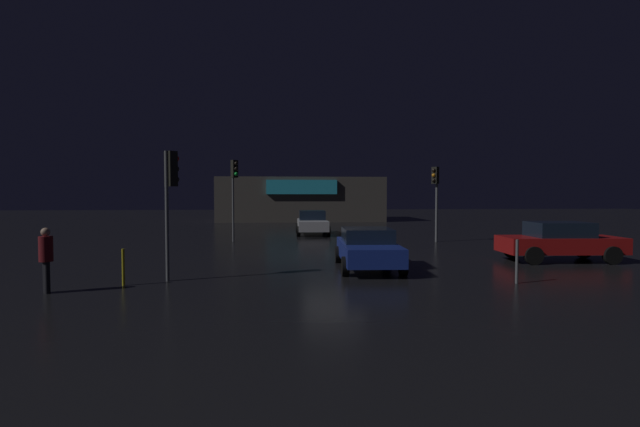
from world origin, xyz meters
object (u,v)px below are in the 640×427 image
(traffic_signal_opposite, at_px, (436,188))
(pedestrian, at_px, (46,255))
(car_far, at_px, (312,223))
(car_crossing, at_px, (560,241))
(store_building, at_px, (300,199))
(traffic_signal_cross_left, at_px, (171,182))
(traffic_signal_main, at_px, (234,180))
(car_near, at_px, (368,248))

(traffic_signal_opposite, distance_m, pedestrian, 18.83)
(traffic_signal_opposite, distance_m, car_far, 8.57)
(car_crossing, bearing_deg, store_building, 106.30)
(traffic_signal_cross_left, distance_m, car_crossing, 14.38)
(car_crossing, bearing_deg, traffic_signal_main, 147.17)
(traffic_signal_opposite, relative_size, car_near, 0.89)
(traffic_signal_main, relative_size, pedestrian, 2.59)
(car_far, xyz_separation_m, car_crossing, (8.68, -12.93, 0.02))
(car_near, bearing_deg, car_crossing, 8.27)
(pedestrian, bearing_deg, car_far, 65.11)
(car_far, relative_size, car_crossing, 1.00)
(pedestrian, bearing_deg, car_near, 20.29)
(traffic_signal_main, xyz_separation_m, pedestrian, (-3.56, -12.98, -2.35))
(car_near, bearing_deg, car_far, 94.07)
(car_far, relative_size, pedestrian, 2.64)
(traffic_signal_main, distance_m, car_near, 11.39)
(traffic_signal_main, relative_size, car_near, 0.97)
(pedestrian, bearing_deg, traffic_signal_cross_left, 29.04)
(traffic_signal_opposite, height_order, car_near, traffic_signal_opposite)
(traffic_signal_main, height_order, car_near, traffic_signal_main)
(traffic_signal_opposite, relative_size, pedestrian, 2.37)
(traffic_signal_cross_left, relative_size, pedestrian, 2.25)
(traffic_signal_main, height_order, car_far, traffic_signal_main)
(car_near, bearing_deg, traffic_signal_opposite, 58.50)
(store_building, distance_m, car_near, 31.22)
(traffic_signal_opposite, xyz_separation_m, car_crossing, (2.37, -7.54, -2.16))
(traffic_signal_opposite, height_order, car_crossing, traffic_signal_opposite)
(traffic_signal_main, height_order, pedestrian, traffic_signal_main)
(traffic_signal_main, height_order, car_crossing, traffic_signal_main)
(traffic_signal_cross_left, height_order, car_crossing, traffic_signal_cross_left)
(car_far, bearing_deg, car_crossing, -56.12)
(car_near, bearing_deg, traffic_signal_cross_left, -164.06)
(car_near, distance_m, pedestrian, 9.67)
(store_building, bearing_deg, traffic_signal_main, -101.54)
(car_crossing, relative_size, pedestrian, 2.65)
(traffic_signal_main, xyz_separation_m, traffic_signal_opposite, (10.81, -0.97, -0.41))
(store_building, height_order, traffic_signal_cross_left, store_building)
(car_crossing, bearing_deg, car_near, -171.73)
(car_crossing, bearing_deg, car_far, 123.88)
(car_crossing, xyz_separation_m, pedestrian, (-16.75, -4.47, 0.21))
(store_building, bearing_deg, traffic_signal_cross_left, -98.86)
(car_near, xyz_separation_m, pedestrian, (-9.07, -3.35, 0.28))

